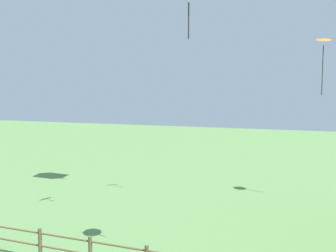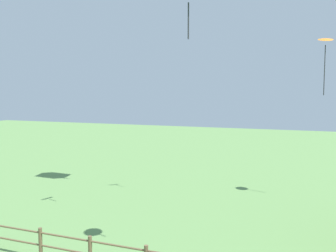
% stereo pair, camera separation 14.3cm
% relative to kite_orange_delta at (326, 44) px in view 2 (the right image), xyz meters
% --- Properties ---
extents(kite_orange_delta, '(0.94, 0.93, 3.27)m').
position_rel_kite_orange_delta_xyz_m(kite_orange_delta, '(0.00, 0.00, 0.00)').
color(kite_orange_delta, orange).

